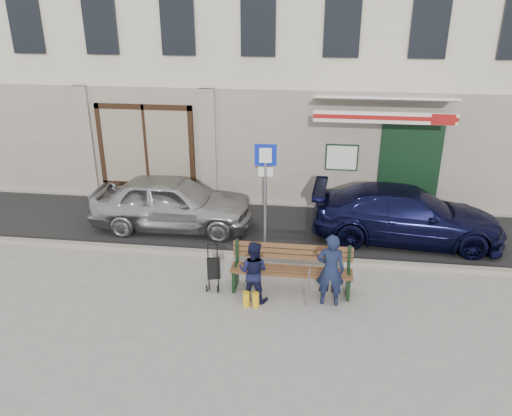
% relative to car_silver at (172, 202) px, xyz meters
% --- Properties ---
extents(ground, '(80.00, 80.00, 0.00)m').
position_rel_car_silver_xyz_m(ground, '(1.92, -2.92, -0.69)').
color(ground, '#9E9991').
rests_on(ground, ground).
extents(asphalt_lane, '(60.00, 3.20, 0.01)m').
position_rel_car_silver_xyz_m(asphalt_lane, '(1.92, 0.18, -0.68)').
color(asphalt_lane, '#282828').
rests_on(asphalt_lane, ground).
extents(curb, '(60.00, 0.18, 0.12)m').
position_rel_car_silver_xyz_m(curb, '(1.92, -1.42, -0.63)').
color(curb, '#9E9384').
rests_on(curb, ground).
extents(building, '(20.00, 8.27, 10.00)m').
position_rel_car_silver_xyz_m(building, '(1.92, 5.54, 4.29)').
color(building, beige).
rests_on(building, ground).
extents(car_silver, '(4.06, 1.70, 1.37)m').
position_rel_car_silver_xyz_m(car_silver, '(0.00, 0.00, 0.00)').
color(car_silver, '#AAAAAF').
rests_on(car_silver, ground).
extents(car_navy, '(4.57, 2.07, 1.30)m').
position_rel_car_silver_xyz_m(car_navy, '(5.75, 0.07, -0.04)').
color(car_navy, black).
rests_on(car_navy, ground).
extents(parking_sign, '(0.48, 0.08, 2.56)m').
position_rel_car_silver_xyz_m(parking_sign, '(2.48, -1.04, 1.02)').
color(parking_sign, gray).
rests_on(parking_sign, ground).
extents(bench, '(2.40, 1.17, 0.98)m').
position_rel_car_silver_xyz_m(bench, '(3.14, -2.63, -0.23)').
color(bench, brown).
rests_on(bench, ground).
extents(man, '(0.54, 0.36, 1.46)m').
position_rel_car_silver_xyz_m(man, '(3.94, -3.00, 0.04)').
color(man, '#151D3A').
rests_on(man, ground).
extents(woman, '(0.68, 0.58, 1.22)m').
position_rel_car_silver_xyz_m(woman, '(2.49, -3.04, -0.08)').
color(woman, black).
rests_on(woman, ground).
extents(stroller, '(0.31, 0.41, 0.92)m').
position_rel_car_silver_xyz_m(stroller, '(1.64, -2.71, -0.28)').
color(stroller, black).
rests_on(stroller, ground).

